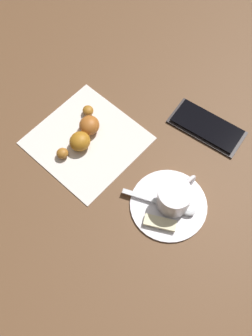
% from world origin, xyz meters
% --- Properties ---
extents(ground_plane, '(1.80, 1.80, 0.00)m').
position_xyz_m(ground_plane, '(0.00, 0.00, 0.00)').
color(ground_plane, brown).
extents(saucer, '(0.14, 0.14, 0.01)m').
position_xyz_m(saucer, '(0.10, 0.03, 0.00)').
color(saucer, white).
rests_on(saucer, ground).
extents(espresso_cup, '(0.06, 0.08, 0.05)m').
position_xyz_m(espresso_cup, '(0.10, 0.04, 0.03)').
color(espresso_cup, white).
rests_on(espresso_cup, saucer).
extents(teaspoon, '(0.11, 0.10, 0.01)m').
position_xyz_m(teaspoon, '(0.10, 0.03, 0.01)').
color(teaspoon, silver).
rests_on(teaspoon, saucer).
extents(sugar_packet, '(0.05, 0.05, 0.01)m').
position_xyz_m(sugar_packet, '(0.12, -0.00, 0.01)').
color(sugar_packet, beige).
rests_on(sugar_packet, saucer).
extents(napkin, '(0.24, 0.24, 0.00)m').
position_xyz_m(napkin, '(-0.10, -0.03, 0.00)').
color(napkin, silver).
rests_on(napkin, ground).
extents(croissant, '(0.10, 0.11, 0.03)m').
position_xyz_m(croissant, '(-0.11, -0.03, 0.02)').
color(croissant, '#9B5F20').
rests_on(croissant, napkin).
extents(cell_phone, '(0.16, 0.12, 0.01)m').
position_xyz_m(cell_phone, '(0.00, 0.19, 0.00)').
color(cell_phone, black).
rests_on(cell_phone, ground).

